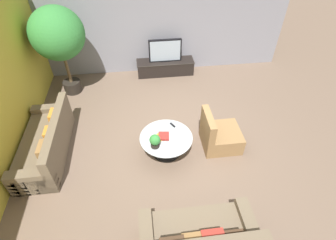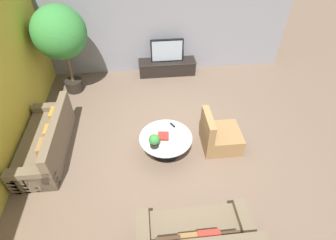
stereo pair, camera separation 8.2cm
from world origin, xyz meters
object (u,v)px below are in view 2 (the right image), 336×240
object	(u,v)px
television	(167,51)
potted_plant_tabletop	(154,141)
couch_near_entry	(195,240)
armchair_wicker	(219,136)
potted_palm_tall	(60,35)
coffee_table	(166,142)
couch_by_wall	(47,142)
media_console	(167,67)

from	to	relation	value
television	potted_plant_tabletop	xyz separation A→B (m)	(-0.60, -3.38, -0.15)
couch_near_entry	armchair_wicker	world-z (taller)	armchair_wicker
television	potted_plant_tabletop	world-z (taller)	television
couch_near_entry	potted_plant_tabletop	world-z (taller)	couch_near_entry
armchair_wicker	television	bearing A→B (deg)	14.69
potted_palm_tall	armchair_wicker	bearing A→B (deg)	-35.63
coffee_table	potted_palm_tall	size ratio (longest dim) A/B	0.47
couch_by_wall	potted_plant_tabletop	bearing A→B (deg)	77.41
media_console	potted_palm_tall	distance (m)	3.06
media_console	potted_palm_tall	bearing A→B (deg)	-167.24
television	couch_near_entry	bearing A→B (deg)	-91.12
media_console	couch_near_entry	xyz separation A→B (m)	(-0.10, -5.21, 0.07)
couch_by_wall	potted_palm_tall	world-z (taller)	potted_palm_tall
couch_by_wall	coffee_table	bearing A→B (deg)	83.58
media_console	coffee_table	distance (m)	3.18
couch_by_wall	potted_palm_tall	bearing A→B (deg)	175.43
couch_by_wall	couch_near_entry	xyz separation A→B (m)	(2.74, -2.34, 0.00)
couch_near_entry	potted_palm_tall	bearing A→B (deg)	-61.03
media_console	potted_plant_tabletop	size ratio (longest dim) A/B	5.82
television	coffee_table	world-z (taller)	television
coffee_table	armchair_wicker	bearing A→B (deg)	3.72
potted_plant_tabletop	television	bearing A→B (deg)	79.97
media_console	couch_by_wall	bearing A→B (deg)	-134.58
coffee_table	couch_by_wall	xyz separation A→B (m)	(-2.48, 0.28, -0.03)
television	potted_plant_tabletop	bearing A→B (deg)	-100.03
media_console	couch_near_entry	bearing A→B (deg)	-91.11
media_console	television	xyz separation A→B (m)	(0.00, -0.00, 0.53)
potted_palm_tall	potted_plant_tabletop	bearing A→B (deg)	-53.47
couch_near_entry	potted_palm_tall	xyz separation A→B (m)	(-2.55, 4.61, 1.33)
potted_palm_tall	media_console	bearing A→B (deg)	12.76
media_console	couch_by_wall	distance (m)	4.04
coffee_table	armchair_wicker	xyz separation A→B (m)	(1.16, 0.08, -0.04)
media_console	potted_palm_tall	world-z (taller)	potted_palm_tall
armchair_wicker	potted_palm_tall	bearing A→B (deg)	54.37
armchair_wicker	media_console	bearing A→B (deg)	14.68
coffee_table	couch_near_entry	distance (m)	2.07
potted_palm_tall	couch_by_wall	bearing A→B (deg)	-94.57
couch_near_entry	armchair_wicker	distance (m)	2.32
couch_near_entry	television	bearing A→B (deg)	-91.12
potted_plant_tabletop	armchair_wicker	bearing A→B (deg)	11.89
couch_by_wall	potted_plant_tabletop	distance (m)	2.32
media_console	coffee_table	xyz separation A→B (m)	(-0.35, -3.16, 0.09)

